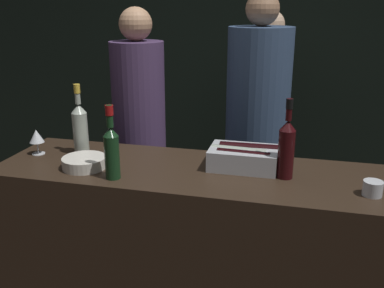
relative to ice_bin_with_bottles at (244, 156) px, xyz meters
name	(u,v)px	position (x,y,z in m)	size (l,w,h in m)	color
wall_back_chalkboard	(247,47)	(-0.25, 2.06, 0.32)	(6.40, 0.06, 2.80)	black
bar_counter	(191,260)	(-0.25, -0.09, -0.57)	(1.92, 0.59, 1.02)	#2D2116
ice_bin_with_bottles	(244,156)	(0.00, 0.00, 0.00)	(0.34, 0.22, 0.11)	#B7BABF
bowl_white	(84,162)	(-0.76, -0.19, -0.03)	(0.21, 0.21, 0.05)	silver
wine_glass	(37,137)	(-1.09, -0.07, 0.04)	(0.08, 0.08, 0.14)	silver
candle_votive	(373,188)	(0.56, -0.19, -0.03)	(0.08, 0.08, 0.06)	silver
red_wine_bottle_burgundy	(112,149)	(-0.57, -0.28, 0.08)	(0.07, 0.07, 0.34)	#143319
red_wine_bottle_black_foil	(286,147)	(0.20, -0.08, 0.09)	(0.07, 0.07, 0.37)	black
rose_wine_bottle	(80,127)	(-0.87, 0.00, 0.09)	(0.08, 0.08, 0.38)	#9EA899
person_in_hoodie	(140,128)	(-0.78, 0.64, -0.09)	(0.35, 0.35, 1.77)	black
person_blond_tee	(257,122)	(-0.01, 0.80, -0.04)	(0.41, 0.41, 1.86)	black
person_grey_polo	(266,110)	(0.00, 1.40, -0.10)	(0.33, 0.33, 1.74)	black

